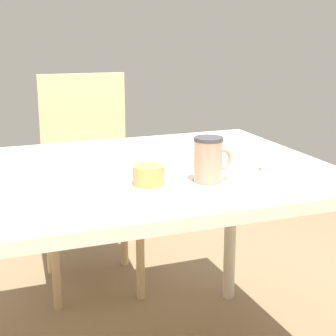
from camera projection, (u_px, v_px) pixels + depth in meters
dining_table at (131, 192)px, 1.72m from camera, size 1.22×0.91×0.73m
wooden_chair at (88, 172)px, 2.49m from camera, size 0.46×0.46×0.93m
placemat at (173, 189)px, 1.50m from camera, size 0.45×0.32×0.00m
pastry_plate at (148, 187)px, 1.49m from camera, size 0.15×0.15×0.01m
pastry at (148, 175)px, 1.48m from camera, size 0.08×0.08×0.05m
coffee_coaster at (208, 182)px, 1.54m from camera, size 0.09×0.09×0.00m
coffee_mug at (209, 160)px, 1.53m from camera, size 0.11×0.08×0.12m
sugar_bowl at (274, 163)px, 1.67m from camera, size 0.07×0.07×0.05m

